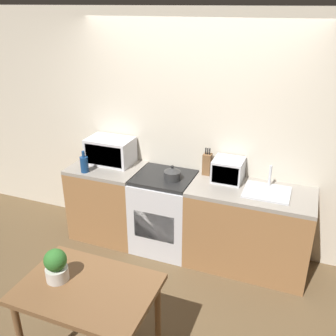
% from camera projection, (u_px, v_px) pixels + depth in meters
% --- Properties ---
extents(ground_plane, '(16.00, 16.00, 0.00)m').
position_uv_depth(ground_plane, '(161.00, 285.00, 3.79)').
color(ground_plane, brown).
extents(wall_back, '(10.00, 0.06, 2.60)m').
position_uv_depth(wall_back, '(195.00, 134.00, 4.11)').
color(wall_back, beige).
rests_on(wall_back, ground_plane).
extents(counter_left_run, '(0.80, 0.62, 0.90)m').
position_uv_depth(counter_left_run, '(109.00, 201.00, 4.49)').
color(counter_left_run, olive).
rests_on(counter_left_run, ground_plane).
extents(counter_right_run, '(1.25, 0.62, 0.90)m').
position_uv_depth(counter_right_run, '(248.00, 229.00, 3.93)').
color(counter_right_run, olive).
rests_on(counter_right_run, ground_plane).
extents(stove_range, '(0.64, 0.62, 0.90)m').
position_uv_depth(stove_range, '(164.00, 212.00, 4.25)').
color(stove_range, silver).
rests_on(stove_range, ground_plane).
extents(kettle, '(0.18, 0.18, 0.17)m').
position_uv_depth(kettle, '(172.00, 174.00, 3.95)').
color(kettle, '#2D2D2D').
rests_on(kettle, stove_range).
extents(microwave, '(0.52, 0.35, 0.30)m').
position_uv_depth(microwave, '(110.00, 151.00, 4.34)').
color(microwave, silver).
rests_on(microwave, counter_left_run).
extents(bottle, '(0.09, 0.09, 0.25)m').
position_uv_depth(bottle, '(84.00, 164.00, 4.12)').
color(bottle, navy).
rests_on(bottle, counter_left_run).
extents(knife_block, '(0.09, 0.10, 0.30)m').
position_uv_depth(knife_block, '(207.00, 164.00, 4.06)').
color(knife_block, brown).
rests_on(knife_block, counter_right_run).
extents(toaster_oven, '(0.31, 0.29, 0.24)m').
position_uv_depth(toaster_oven, '(228.00, 170.00, 3.91)').
color(toaster_oven, silver).
rests_on(toaster_oven, counter_right_run).
extents(sink_basin, '(0.45, 0.38, 0.24)m').
position_uv_depth(sink_basin, '(267.00, 191.00, 3.70)').
color(sink_basin, silver).
rests_on(sink_basin, counter_right_run).
extents(dining_table, '(0.98, 0.68, 0.77)m').
position_uv_depth(dining_table, '(88.00, 298.00, 2.71)').
color(dining_table, brown).
rests_on(dining_table, ground_plane).
extents(potted_plant, '(0.16, 0.16, 0.25)m').
position_uv_depth(potted_plant, '(56.00, 265.00, 2.69)').
color(potted_plant, beige).
rests_on(potted_plant, dining_table).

